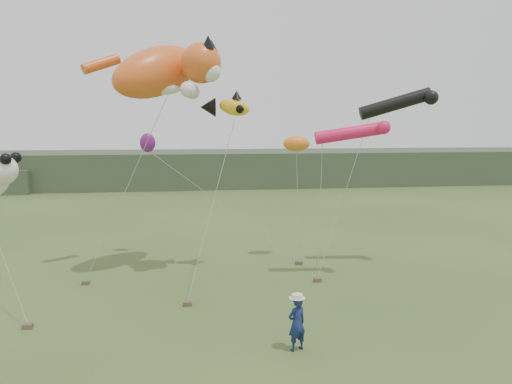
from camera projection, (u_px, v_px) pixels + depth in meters
ground at (233, 344)px, 16.24m from camera, size 120.00×120.00×0.00m
headland at (172, 169)px, 59.42m from camera, size 90.00×13.00×4.00m
festival_attendant at (297, 324)px, 15.68m from camera, size 0.75×0.63×1.74m
sandbag_anchors at (194, 288)px, 21.53m from camera, size 11.77×6.89×0.17m
cat_kite at (166, 71)px, 23.11m from camera, size 6.53×5.17×3.61m
fish_kite at (225, 107)px, 23.62m from camera, size 2.39×1.61×1.29m
tube_kites at (384, 114)px, 23.67m from camera, size 6.41×3.15×2.73m
misc_kites at (247, 143)px, 26.30m from camera, size 8.91×2.37×1.02m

